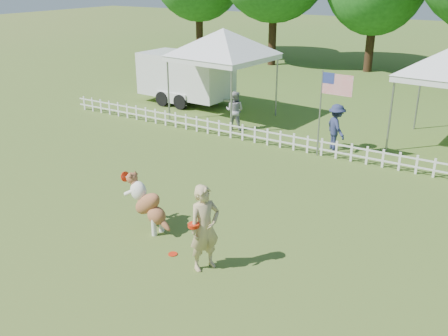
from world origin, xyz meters
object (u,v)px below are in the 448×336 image
(handler, at_px, (205,228))
(frisbee_on_turf, at_px, (173,254))
(dog, at_px, (148,204))
(cargo_trailer, at_px, (186,78))
(spectator_a, at_px, (235,111))
(spectator_b, at_px, (336,127))
(flag_pole, at_px, (320,114))
(canopy_tent_left, at_px, (223,75))

(handler, height_order, frisbee_on_turf, handler)
(dog, xyz_separation_m, cargo_trailer, (-6.45, 10.30, 0.47))
(frisbee_on_turf, relative_size, spectator_a, 0.13)
(spectator_b, bearing_deg, handler, 136.98)
(handler, relative_size, frisbee_on_turf, 9.23)
(cargo_trailer, relative_size, spectator_a, 3.51)
(dog, relative_size, cargo_trailer, 0.26)
(flag_pole, height_order, spectator_a, flag_pole)
(cargo_trailer, bearing_deg, handler, -49.87)
(canopy_tent_left, height_order, flag_pole, canopy_tent_left)
(frisbee_on_turf, bearing_deg, canopy_tent_left, 116.46)
(dog, distance_m, canopy_tent_left, 9.87)
(dog, relative_size, frisbee_on_turf, 6.77)
(frisbee_on_turf, bearing_deg, dog, 152.61)
(cargo_trailer, relative_size, flag_pole, 1.85)
(spectator_a, bearing_deg, handler, 105.87)
(spectator_a, bearing_deg, canopy_tent_left, -54.50)
(cargo_trailer, height_order, flag_pole, flag_pole)
(cargo_trailer, bearing_deg, frisbee_on_turf, -52.74)
(dog, distance_m, cargo_trailer, 12.17)
(handler, relative_size, dog, 1.36)
(dog, xyz_separation_m, flag_pole, (1.37, 6.88, 0.74))
(handler, xyz_separation_m, spectator_a, (-4.45, 8.57, -0.17))
(canopy_tent_left, height_order, spectator_b, canopy_tent_left)
(frisbee_on_turf, relative_size, canopy_tent_left, 0.06)
(dog, bearing_deg, spectator_a, 113.10)
(dog, relative_size, spectator_a, 0.90)
(cargo_trailer, bearing_deg, spectator_b, -15.13)
(handler, height_order, cargo_trailer, cargo_trailer)
(handler, relative_size, spectator_a, 1.23)
(canopy_tent_left, xyz_separation_m, spectator_a, (1.25, -1.16, -1.02))
(dog, bearing_deg, cargo_trailer, 128.09)
(handler, xyz_separation_m, dog, (-2.01, 0.63, -0.24))
(frisbee_on_turf, bearing_deg, spectator_a, 112.75)
(dog, bearing_deg, spectator_b, 83.99)
(dog, height_order, cargo_trailer, cargo_trailer)
(canopy_tent_left, bearing_deg, dog, -62.80)
(spectator_b, bearing_deg, frisbee_on_turf, 131.01)
(frisbee_on_turf, bearing_deg, cargo_trailer, 124.87)
(dog, height_order, spectator_a, spectator_a)
(cargo_trailer, distance_m, spectator_a, 4.68)
(dog, bearing_deg, handler, -11.41)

